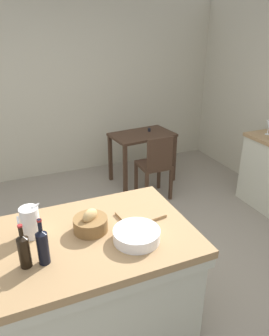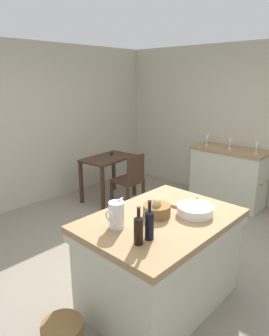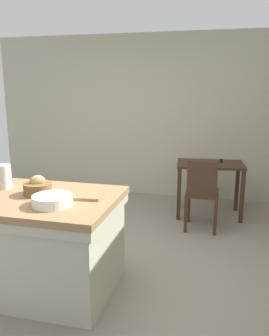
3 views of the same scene
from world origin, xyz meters
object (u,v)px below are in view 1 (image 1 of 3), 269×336
(writing_desk, at_px, (142,142))
(wooden_chair, at_px, (155,165))
(island_table, at_px, (96,277))
(wine_bottle_dark, at_px, (43,246))
(wine_bottle_amber, at_px, (24,250))
(pitcher, at_px, (30,222))
(wash_bowl, at_px, (137,235))
(bread_basket, at_px, (90,223))
(cutting_board, at_px, (141,215))
(wine_glass_middle, at_px, (269,125))

(writing_desk, xyz_separation_m, wooden_chair, (-0.07, -0.58, -0.13))
(island_table, height_order, wooden_chair, wooden_chair)
(wine_bottle_dark, distance_m, wine_bottle_amber, 0.11)
(writing_desk, xyz_separation_m, wine_bottle_amber, (-1.86, -2.41, 0.35))
(writing_desk, height_order, wine_bottle_dark, wine_bottle_dark)
(wooden_chair, bearing_deg, island_table, -128.57)
(island_table, xyz_separation_m, wooden_chair, (1.33, 1.67, 0.04))
(wooden_chair, xyz_separation_m, wine_bottle_amber, (-1.80, -1.82, 0.48))
(wooden_chair, distance_m, wine_bottle_dark, 2.54)
(pitcher, height_order, wash_bowl, pitcher)
(pitcher, height_order, bread_basket, pitcher)
(pitcher, bearing_deg, cutting_board, -4.63)
(writing_desk, relative_size, wine_bottle_amber, 3.19)
(island_table, height_order, writing_desk, island_table)
(pitcher, relative_size, wine_bottle_dark, 0.84)
(island_table, xyz_separation_m, wine_bottle_amber, (-0.47, -0.16, 0.52))
(wine_bottle_amber, bearing_deg, wine_glass_middle, 21.98)
(wine_glass_middle, bearing_deg, writing_desk, 136.78)
(island_table, relative_size, wash_bowl, 4.36)
(wine_bottle_amber, relative_size, wine_glass_middle, 1.68)
(wine_glass_middle, bearing_deg, island_table, -157.39)
(wooden_chair, height_order, bread_basket, bread_basket)
(island_table, xyz_separation_m, wine_glass_middle, (2.63, 1.09, 0.59))
(writing_desk, bearing_deg, cutting_board, -114.58)
(pitcher, relative_size, cutting_board, 0.81)
(wash_bowl, bearing_deg, cutting_board, 60.88)
(pitcher, bearing_deg, wine_bottle_dark, -82.68)
(island_table, bearing_deg, bread_basket, 92.65)
(island_table, relative_size, wine_glass_middle, 7.93)
(pitcher, xyz_separation_m, wine_bottle_dark, (0.04, -0.32, 0.01))
(island_table, distance_m, wine_bottle_amber, 0.72)
(island_table, height_order, wine_glass_middle, wine_glass_middle)
(pitcher, xyz_separation_m, wash_bowl, (0.66, -0.33, -0.07))
(bread_basket, xyz_separation_m, cutting_board, (0.41, 0.04, -0.05))
(wooden_chair, bearing_deg, cutting_board, -120.31)
(island_table, height_order, bread_basket, bread_basket)
(pitcher, distance_m, cutting_board, 0.81)
(wooden_chair, height_order, wine_glass_middle, wine_glass_middle)
(wooden_chair, xyz_separation_m, wine_glass_middle, (1.30, -0.57, 0.56))
(pitcher, xyz_separation_m, wine_bottle_amber, (-0.07, -0.31, 0.01))
(wash_bowl, bearing_deg, island_table, 144.53)
(writing_desk, bearing_deg, island_table, -121.80)
(wooden_chair, bearing_deg, writing_desk, 83.59)
(wooden_chair, distance_m, wine_glass_middle, 1.52)
(island_table, relative_size, pitcher, 5.33)
(wash_bowl, relative_size, wine_glass_middle, 1.82)
(wash_bowl, distance_m, wine_bottle_dark, 0.62)
(island_table, distance_m, bread_basket, 0.46)
(pitcher, bearing_deg, wine_bottle_amber, -102.52)
(island_table, xyz_separation_m, cutting_board, (0.40, 0.09, 0.41))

